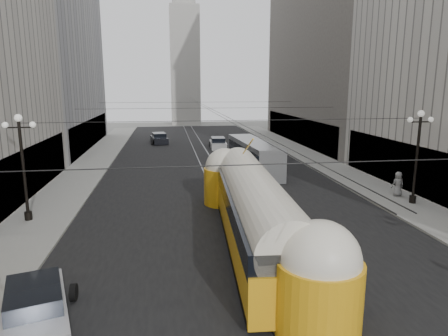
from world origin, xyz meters
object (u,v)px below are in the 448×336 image
object	(u,v)px
streetcar	(255,209)
pedestrian_sidewalk_right	(398,184)
city_bus	(254,155)
sedan_silver	(35,309)

from	to	relation	value
streetcar	pedestrian_sidewalk_right	world-z (taller)	streetcar
streetcar	city_bus	bearing A→B (deg)	77.78
city_bus	streetcar	bearing A→B (deg)	-102.22
city_bus	sedan_silver	xyz separation A→B (m)	(-12.82, -23.91, -0.92)
streetcar	sedan_silver	world-z (taller)	streetcar
city_bus	pedestrian_sidewalk_right	bearing A→B (deg)	-51.73
streetcar	city_bus	xyz separation A→B (m)	(3.88, 17.94, -0.34)
streetcar	sedan_silver	size ratio (longest dim) A/B	3.53
streetcar	pedestrian_sidewalk_right	bearing A→B (deg)	30.31
sedan_silver	pedestrian_sidewalk_right	size ratio (longest dim) A/B	2.82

